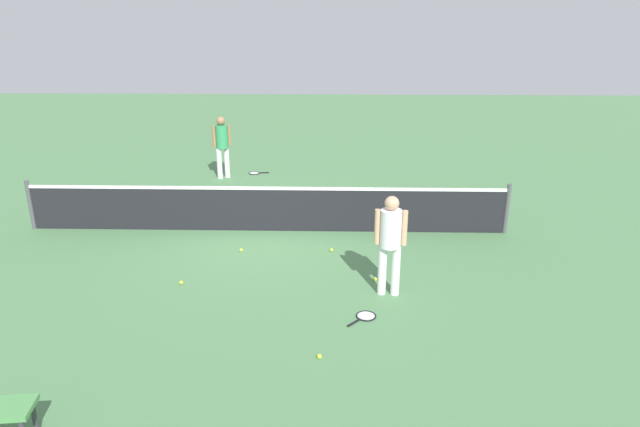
{
  "coord_description": "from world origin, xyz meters",
  "views": [
    {
      "loc": [
        1.41,
        -11.23,
        4.48
      ],
      "look_at": [
        1.16,
        -1.39,
        0.9
      ],
      "focal_mm": 32.04,
      "sensor_mm": 36.0,
      "label": 1
    }
  ],
  "objects_px": {
    "player_near_side": "(390,237)",
    "tennis_ball_stray_left": "(181,283)",
    "tennis_ball_by_net": "(375,279)",
    "tennis_ball_baseline": "(319,356)",
    "player_far_side": "(222,142)",
    "tennis_ball_midcourt": "(241,250)",
    "tennis_racket_near_player": "(365,317)",
    "tennis_racket_far_player": "(255,173)",
    "tennis_ball_near_player": "(332,250)"
  },
  "relations": [
    {
      "from": "tennis_racket_far_player",
      "to": "tennis_racket_near_player",
      "type": "bearing_deg",
      "value": -70.93
    },
    {
      "from": "tennis_ball_baseline",
      "to": "player_near_side",
      "type": "bearing_deg",
      "value": 60.02
    },
    {
      "from": "tennis_ball_by_net",
      "to": "tennis_ball_baseline",
      "type": "bearing_deg",
      "value": -111.07
    },
    {
      "from": "player_near_side",
      "to": "tennis_ball_stray_left",
      "type": "distance_m",
      "value": 3.65
    },
    {
      "from": "tennis_ball_midcourt",
      "to": "tennis_ball_baseline",
      "type": "relative_size",
      "value": 1.0
    },
    {
      "from": "tennis_racket_near_player",
      "to": "tennis_ball_stray_left",
      "type": "xyz_separation_m",
      "value": [
        -3.09,
        1.02,
        0.02
      ]
    },
    {
      "from": "tennis_ball_stray_left",
      "to": "tennis_ball_baseline",
      "type": "bearing_deg",
      "value": -41.29
    },
    {
      "from": "tennis_ball_midcourt",
      "to": "tennis_ball_stray_left",
      "type": "height_order",
      "value": "same"
    },
    {
      "from": "tennis_ball_near_player",
      "to": "tennis_ball_by_net",
      "type": "bearing_deg",
      "value": -58.29
    },
    {
      "from": "tennis_racket_near_player",
      "to": "tennis_ball_stray_left",
      "type": "bearing_deg",
      "value": 161.74
    },
    {
      "from": "tennis_racket_near_player",
      "to": "tennis_ball_baseline",
      "type": "relative_size",
      "value": 8.26
    },
    {
      "from": "player_near_side",
      "to": "tennis_ball_stray_left",
      "type": "xyz_separation_m",
      "value": [
        -3.51,
        0.25,
        -0.98
      ]
    },
    {
      "from": "tennis_ball_by_net",
      "to": "tennis_ball_stray_left",
      "type": "distance_m",
      "value": 3.34
    },
    {
      "from": "tennis_racket_near_player",
      "to": "tennis_ball_baseline",
      "type": "height_order",
      "value": "tennis_ball_baseline"
    },
    {
      "from": "tennis_racket_near_player",
      "to": "tennis_ball_by_net",
      "type": "bearing_deg",
      "value": 79.2
    },
    {
      "from": "player_near_side",
      "to": "tennis_racket_near_player",
      "type": "relative_size",
      "value": 3.12
    },
    {
      "from": "tennis_ball_by_net",
      "to": "tennis_ball_midcourt",
      "type": "distance_m",
      "value": 2.78
    },
    {
      "from": "tennis_ball_by_net",
      "to": "tennis_ball_baseline",
      "type": "xyz_separation_m",
      "value": [
        -0.9,
        -2.35,
        0.0
      ]
    },
    {
      "from": "tennis_racket_near_player",
      "to": "tennis_ball_by_net",
      "type": "xyz_separation_m",
      "value": [
        0.24,
        1.24,
        0.02
      ]
    },
    {
      "from": "player_near_side",
      "to": "tennis_racket_far_player",
      "type": "bearing_deg",
      "value": 113.82
    },
    {
      "from": "player_far_side",
      "to": "tennis_racket_near_player",
      "type": "bearing_deg",
      "value": -64.66
    },
    {
      "from": "tennis_ball_near_player",
      "to": "tennis_ball_stray_left",
      "type": "bearing_deg",
      "value": -150.4
    },
    {
      "from": "player_near_side",
      "to": "tennis_ball_by_net",
      "type": "xyz_separation_m",
      "value": [
        -0.18,
        0.47,
        -0.98
      ]
    },
    {
      "from": "player_near_side",
      "to": "tennis_ball_baseline",
      "type": "xyz_separation_m",
      "value": [
        -1.09,
        -1.88,
        -0.98
      ]
    },
    {
      "from": "tennis_racket_far_player",
      "to": "tennis_ball_baseline",
      "type": "bearing_deg",
      "value": -77.08
    },
    {
      "from": "tennis_racket_far_player",
      "to": "tennis_ball_by_net",
      "type": "distance_m",
      "value": 7.33
    },
    {
      "from": "tennis_racket_near_player",
      "to": "tennis_racket_far_player",
      "type": "relative_size",
      "value": 0.91
    },
    {
      "from": "player_far_side",
      "to": "tennis_ball_midcourt",
      "type": "height_order",
      "value": "player_far_side"
    },
    {
      "from": "tennis_racket_near_player",
      "to": "tennis_ball_near_player",
      "type": "distance_m",
      "value": 2.53
    },
    {
      "from": "player_far_side",
      "to": "tennis_ball_by_net",
      "type": "height_order",
      "value": "player_far_side"
    },
    {
      "from": "tennis_ball_by_net",
      "to": "tennis_ball_stray_left",
      "type": "xyz_separation_m",
      "value": [
        -3.33,
        -0.22,
        0.0
      ]
    },
    {
      "from": "tennis_racket_far_player",
      "to": "tennis_ball_near_player",
      "type": "bearing_deg",
      "value": -67.91
    },
    {
      "from": "player_far_side",
      "to": "tennis_racket_far_player",
      "type": "distance_m",
      "value": 1.36
    },
    {
      "from": "tennis_ball_near_player",
      "to": "tennis_ball_midcourt",
      "type": "xyz_separation_m",
      "value": [
        -1.75,
        -0.05,
        0.0
      ]
    },
    {
      "from": "player_far_side",
      "to": "tennis_ball_stray_left",
      "type": "height_order",
      "value": "player_far_side"
    },
    {
      "from": "tennis_racket_near_player",
      "to": "tennis_ball_baseline",
      "type": "distance_m",
      "value": 1.29
    },
    {
      "from": "player_far_side",
      "to": "tennis_ball_stray_left",
      "type": "relative_size",
      "value": 25.76
    },
    {
      "from": "tennis_racket_near_player",
      "to": "tennis_racket_far_player",
      "type": "height_order",
      "value": "same"
    },
    {
      "from": "tennis_racket_near_player",
      "to": "tennis_ball_midcourt",
      "type": "distance_m",
      "value": 3.33
    },
    {
      "from": "player_near_side",
      "to": "tennis_racket_near_player",
      "type": "distance_m",
      "value": 1.33
    },
    {
      "from": "player_far_side",
      "to": "tennis_ball_midcourt",
      "type": "xyz_separation_m",
      "value": [
        1.27,
        -5.07,
        -0.98
      ]
    },
    {
      "from": "tennis_racket_far_player",
      "to": "tennis_ball_stray_left",
      "type": "xyz_separation_m",
      "value": [
        -0.35,
        -6.91,
        0.02
      ]
    },
    {
      "from": "tennis_ball_by_net",
      "to": "tennis_ball_baseline",
      "type": "distance_m",
      "value": 2.52
    },
    {
      "from": "tennis_ball_stray_left",
      "to": "tennis_racket_near_player",
      "type": "bearing_deg",
      "value": -18.26
    },
    {
      "from": "tennis_ball_stray_left",
      "to": "tennis_ball_by_net",
      "type": "bearing_deg",
      "value": 3.77
    },
    {
      "from": "tennis_ball_near_player",
      "to": "player_near_side",
      "type": "bearing_deg",
      "value": -60.95
    },
    {
      "from": "tennis_ball_near_player",
      "to": "tennis_ball_baseline",
      "type": "bearing_deg",
      "value": -92.24
    },
    {
      "from": "player_far_side",
      "to": "tennis_ball_midcourt",
      "type": "bearing_deg",
      "value": -75.93
    },
    {
      "from": "player_far_side",
      "to": "tennis_ball_by_net",
      "type": "xyz_separation_m",
      "value": [
        3.79,
        -6.26,
        -0.98
      ]
    },
    {
      "from": "tennis_racket_near_player",
      "to": "tennis_racket_far_player",
      "type": "distance_m",
      "value": 8.39
    }
  ]
}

